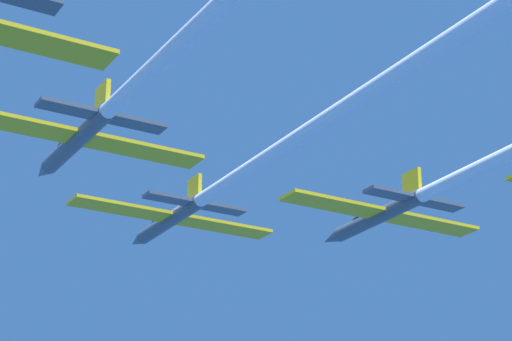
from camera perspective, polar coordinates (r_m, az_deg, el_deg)
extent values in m
cylinder|color=#4C5660|center=(75.71, -4.67, -2.68)|extent=(1.04, 9.42, 1.04)
cone|color=#4C5660|center=(80.69, -6.44, -3.82)|extent=(1.02, 2.07, 1.02)
ellipsoid|color=black|center=(77.63, -5.32, -2.80)|extent=(0.73, 1.88, 0.52)
cube|color=yellow|center=(73.75, -7.38, -2.05)|extent=(7.16, 2.07, 0.23)
cube|color=yellow|center=(77.05, -1.76, -3.08)|extent=(7.16, 2.07, 0.23)
cube|color=yellow|center=(72.94, -3.35, -0.91)|extent=(0.27, 1.70, 1.51)
cube|color=#4C5660|center=(71.48, -4.83, -1.51)|extent=(3.22, 1.24, 0.23)
cube|color=#4C5660|center=(73.27, -1.82, -2.09)|extent=(3.22, 1.24, 0.23)
cylinder|color=white|center=(55.87, 6.49, 4.50)|extent=(0.93, 40.34, 0.93)
cylinder|color=#4C5660|center=(62.53, -9.69, 1.63)|extent=(1.04, 9.42, 1.04)
cone|color=#4C5660|center=(67.59, -11.44, -0.05)|extent=(1.02, 2.07, 1.02)
ellipsoid|color=black|center=(64.51, -10.33, 1.35)|extent=(0.73, 1.88, 0.52)
cube|color=yellow|center=(60.98, -13.13, 2.52)|extent=(7.16, 2.07, 0.23)
cube|color=yellow|center=(63.51, -6.09, 1.06)|extent=(7.16, 2.07, 0.23)
cube|color=yellow|center=(59.82, -8.32, 3.99)|extent=(0.27, 1.70, 1.51)
cube|color=#4C5660|center=(58.47, -10.25, 3.36)|extent=(3.22, 1.24, 0.23)
cube|color=#4C5660|center=(59.85, -6.43, 2.53)|extent=(3.22, 1.24, 0.23)
cylinder|color=#4C5660|center=(72.38, 6.66, -2.48)|extent=(1.04, 9.42, 1.04)
cone|color=#4C5660|center=(76.81, 4.13, -3.70)|extent=(1.02, 2.07, 1.02)
ellipsoid|color=black|center=(74.10, 5.70, -2.61)|extent=(0.73, 1.88, 0.52)
cube|color=yellow|center=(69.76, 4.18, -1.83)|extent=(7.16, 2.07, 0.23)
cube|color=yellow|center=(74.45, 9.43, -2.87)|extent=(7.16, 2.07, 0.23)
cube|color=yellow|center=(70.02, 8.44, -0.61)|extent=(0.27, 1.70, 1.51)
cube|color=#4C5660|center=(68.20, 7.19, -1.24)|extent=(3.22, 1.24, 0.23)
cube|color=#4C5660|center=(70.73, 9.95, -1.83)|extent=(3.22, 1.24, 0.23)
cube|color=yellow|center=(50.98, -11.58, 6.80)|extent=(7.16, 2.07, 0.23)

